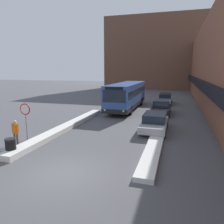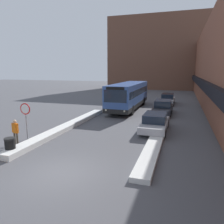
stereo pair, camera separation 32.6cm
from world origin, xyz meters
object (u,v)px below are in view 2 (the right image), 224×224
at_px(city_bus, 129,95).
at_px(trash_bin, 10,146).
at_px(pedestrian, 15,130).
at_px(parked_car_back, 168,99).
at_px(parked_car_front, 155,122).
at_px(stop_sign, 26,113).
at_px(parked_car_middle, 163,107).

height_order(city_bus, trash_bin, city_bus).
bearing_deg(pedestrian, parked_car_back, 86.65).
xyz_separation_m(parked_car_front, trash_bin, (-7.05, -7.38, -0.21)).
relative_size(city_bus, parked_car_front, 2.48).
distance_m(parked_car_front, trash_bin, 10.21).
height_order(stop_sign, pedestrian, stop_sign).
distance_m(city_bus, parked_car_front, 9.80).
bearing_deg(parked_car_front, city_bus, 115.48).
bearing_deg(city_bus, parked_car_back, 52.34).
bearing_deg(stop_sign, trash_bin, -70.45).
xyz_separation_m(parked_car_middle, parked_car_back, (-0.00, 7.24, -0.02)).
bearing_deg(parked_car_front, parked_car_middle, 90.00).
height_order(city_bus, pedestrian, city_bus).
relative_size(parked_car_middle, stop_sign, 1.88).
relative_size(city_bus, pedestrian, 7.09).
bearing_deg(stop_sign, pedestrian, -86.65).
relative_size(stop_sign, pedestrian, 1.54).
xyz_separation_m(city_bus, stop_sign, (-3.74, -13.68, 0.12)).
bearing_deg(city_bus, parked_car_middle, -23.28).
distance_m(city_bus, pedestrian, 15.26).
xyz_separation_m(pedestrian, trash_bin, (0.82, -1.38, -0.49)).
bearing_deg(parked_car_middle, pedestrian, -121.22).
xyz_separation_m(stop_sign, trash_bin, (0.89, -2.50, -1.33)).
bearing_deg(parked_car_front, stop_sign, -148.42).
height_order(parked_car_back, pedestrian, pedestrian).
bearing_deg(stop_sign, city_bus, 74.70).
relative_size(stop_sign, trash_bin, 2.62).
bearing_deg(trash_bin, parked_car_back, 71.93).
relative_size(city_bus, trash_bin, 12.06).
height_order(city_bus, stop_sign, city_bus).
relative_size(pedestrian, trash_bin, 1.70).
bearing_deg(parked_car_back, parked_car_front, -90.00).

